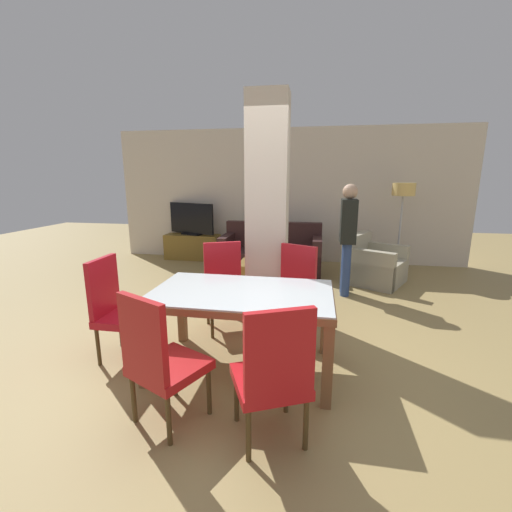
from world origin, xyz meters
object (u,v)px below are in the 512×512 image
Objects in this scene: coffee_table at (259,275)px; tv_screen at (191,219)px; tv_stand at (193,247)px; floor_lamp at (403,197)px; dining_chair_far_right at (293,288)px; bottle at (268,260)px; dining_chair_near_left at (159,358)px; dining_table at (242,307)px; armchair at (372,266)px; dining_chair_near_right at (273,373)px; standing_person at (348,232)px; dining_chair_far_left at (225,284)px; dining_chair_head_left at (117,306)px; sofa at (271,256)px.

tv_screen is at bearing 134.91° from coffee_table.
floor_lamp reaches higher than tv_stand.
bottle is (-0.47, 1.31, -0.01)m from dining_chair_far_right.
dining_chair_near_left is 0.86× the size of tv_stand.
armchair is at bearing 62.06° from dining_table.
dining_chair_far_right is at bearing -70.29° from bottle.
dining_chair_near_right is at bearing -65.50° from dining_table.
standing_person is (1.49, 3.13, 0.42)m from dining_chair_near_left.
dining_chair_far_left is 1.92m from dining_chair_near_right.
tv_stand is at bearing -88.23° from dining_chair_far_left.
dining_chair_near_right is (1.64, -0.87, 0.00)m from dining_chair_head_left.
dining_chair_far_left is at bearing -15.12° from armchair.
coffee_table is at bearing 153.79° from tv_screen.
dining_chair_far_left is 0.55× the size of sofa.
dining_chair_near_right is at bearing 168.54° from standing_person.
dining_chair_near_left is at bearing -119.35° from floor_lamp.
dining_chair_far_right reaches higher than bottle.
floor_lamp is (2.29, 0.29, 1.08)m from sofa.
standing_person is (1.49, 1.43, 0.42)m from dining_chair_far_left.
dining_chair_head_left and dining_chair_near_left have the same top height.
bottle is at bearing -128.80° from dining_chair_far_left.
tv_screen is at bearing 180.00° from tv_stand.
dining_chair_head_left reaches higher than dining_table.
dining_chair_head_left is 1.85m from dining_chair_near_right.
sofa is at bearing -73.81° from armchair.
coffee_table is (-0.24, 2.32, -0.38)m from dining_table.
dining_chair_far_left is 1.49m from coffee_table.
standing_person is (1.26, -1.06, 0.64)m from sofa.
dining_chair_near_left and dining_chair_near_right have the same top height.
bottle is at bearing -44.84° from tv_stand.
dining_chair_head_left is 1.00× the size of dining_chair_near_right.
floor_lamp is (2.12, 3.64, 0.79)m from dining_table.
dining_table is 0.92m from dining_chair_near_left.
dining_chair_head_left is at bearing 180.00° from dining_table.
tv_screen is at bearing 116.01° from dining_table.
armchair is (2.82, 2.99, -0.24)m from dining_chair_head_left.
dining_chair_head_left is 1.00× the size of dining_chair_far_right.
sofa is (-0.57, 2.50, -0.22)m from dining_chair_far_right.
tv_screen reaches higher than dining_chair_far_left.
bottle is at bearing 151.66° from dining_chair_head_left.
tv_stand is (-2.38, 3.21, -0.26)m from dining_chair_far_right.
dining_chair_far_right is at bearing -53.43° from tv_stand.
standing_person is (1.16, 0.13, 0.43)m from bottle.
dining_chair_far_right reaches higher than armchair.
dining_chair_far_left is (-0.80, 0.01, 0.00)m from dining_chair_far_right.
sofa is at bearing 73.18° from dining_chair_near_right.
floor_lamp is at bearing -96.65° from dining_chair_far_right.
bottle is at bearing -45.31° from dining_chair_far_right.
dining_chair_head_left is at bearing 119.29° from tv_screen.
tv_screen is at bearing -169.59° from dining_chair_head_left.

